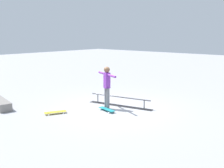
# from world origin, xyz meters

# --- Properties ---
(ground_plane) EXTENTS (60.00, 60.00, 0.00)m
(ground_plane) POSITION_xyz_m (0.00, 0.00, 0.00)
(ground_plane) COLOR #9E9EA3
(grind_rail) EXTENTS (2.81, 0.87, 0.41)m
(grind_rail) POSITION_xyz_m (0.09, -0.44, 0.18)
(grind_rail) COLOR black
(grind_rail) RESTS_ON ground_plane
(skater_main) EXTENTS (1.31, 0.55, 1.70)m
(skater_main) POSITION_xyz_m (0.19, 0.25, 0.99)
(skater_main) COLOR slate
(skater_main) RESTS_ON ground_plane
(skateboard_main) EXTENTS (0.82, 0.36, 0.09)m
(skateboard_main) POSITION_xyz_m (0.00, 0.47, 0.07)
(skateboard_main) COLOR teal
(skateboard_main) RESTS_ON ground_plane
(loose_skateboard_yellow) EXTENTS (0.53, 0.81, 0.09)m
(loose_skateboard_yellow) POSITION_xyz_m (1.21, 1.99, 0.07)
(loose_skateboard_yellow) COLOR yellow
(loose_skateboard_yellow) RESTS_ON ground_plane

